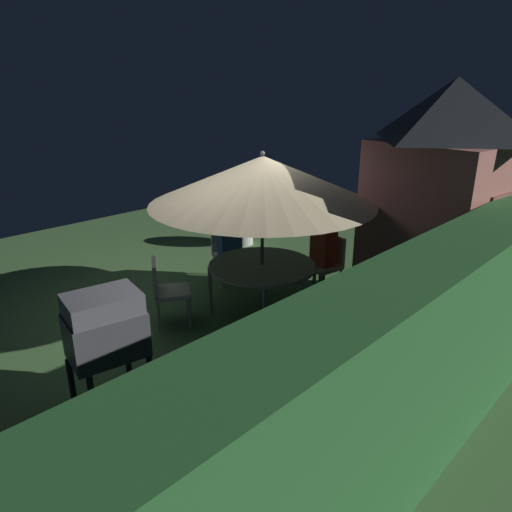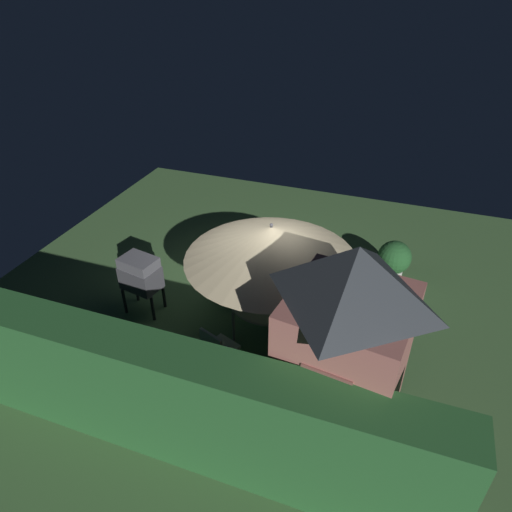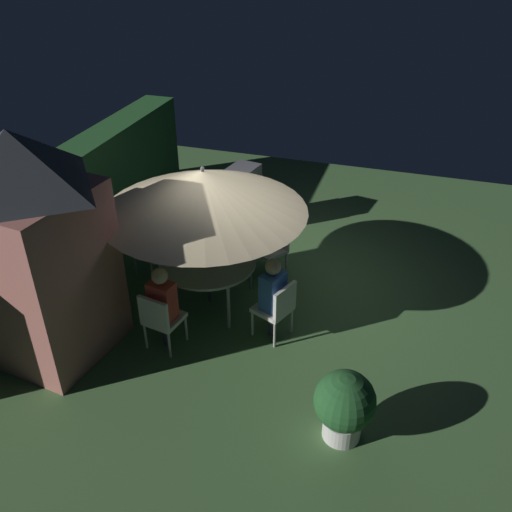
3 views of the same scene
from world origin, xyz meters
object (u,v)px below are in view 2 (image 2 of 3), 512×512
Objects in this scene: patio_table at (270,300)px; chair_toward_hedge at (229,274)px; person_in_blue at (311,267)px; chair_near_shed at (333,330)px; chair_toward_house at (217,348)px; bbq_grill at (140,274)px; patio_umbrella at (271,243)px; person_in_red at (329,316)px; chair_far_side at (313,276)px; potted_plant_by_shed at (394,259)px; garden_shed at (345,347)px.

chair_toward_hedge is (1.09, -0.71, -0.17)m from patio_table.
chair_near_shed is at bearing 118.50° from person_in_blue.
chair_toward_house reaches higher than patio_table.
bbq_grill is at bearing 6.64° from patio_table.
chair_toward_house is at bearing 68.83° from person_in_blue.
patio_umbrella is 2.32× the size of person_in_red.
potted_plant_by_shed is at bearing -141.04° from chair_far_side.
garden_shed is 3.43× the size of potted_plant_by_shed.
chair_near_shed reaches higher than patio_table.
person_in_blue reaches higher than chair_toward_hedge.
garden_shed reaches higher than person_in_blue.
chair_toward_house is at bearing 69.51° from patio_table.
person_in_red is (-1.11, 0.20, 0.09)m from patio_table.
garden_shed is 3.14m from person_in_blue.
patio_umbrella reaches higher than chair_toward_house.
chair_near_shed is at bearing -147.85° from chair_toward_house.
garden_shed reaches higher than patio_table.
chair_far_side is 0.71× the size of person_in_red.
bbq_grill is at bearing 6.64° from patio_umbrella.
chair_toward_house is 1.93m from person_in_red.
patio_umbrella is at bearing -110.49° from chair_toward_house.
person_in_red is at bearing 157.59° from chair_toward_hedge.
chair_far_side is at bearing -111.92° from person_in_blue.
bbq_grill reaches higher than patio_table.
patio_umbrella is at bearing -10.18° from person_in_red.
chair_toward_house is at bearing 68.80° from chair_far_side.
chair_toward_hedge is 0.99× the size of potted_plant_by_shed.
patio_table is 1.36m from chair_toward_house.
garden_shed reaches higher than chair_toward_house.
patio_table is at bearing -110.49° from chair_toward_house.
bbq_grill is 1.73m from chair_toward_hedge.
chair_near_shed is at bearing 73.83° from potted_plant_by_shed.
chair_far_side is at bearing -111.92° from patio_umbrella.
patio_table is 1.60× the size of potted_plant_by_shed.
person_in_blue is (1.11, -2.82, -0.80)m from garden_shed.
person_in_red is (0.85, 2.61, 0.28)m from potted_plant_by_shed.
chair_toward_house is at bearing 153.87° from bbq_grill.
chair_toward_house is at bearing 69.51° from patio_umbrella.
chair_far_side is at bearing -111.20° from chair_toward_house.
chair_far_side is at bearing -66.41° from person_in_red.
bbq_grill is 5.19m from potted_plant_by_shed.
bbq_grill is 1.33× the size of chair_toward_house.
person_in_blue is (-0.93, -2.41, 0.26)m from chair_toward_house.
chair_toward_house is at bearing 56.50° from potted_plant_by_shed.
patio_umbrella is 1.89m from chair_toward_hedge.
potted_plant_by_shed is (-3.05, -1.70, -0.02)m from chair_toward_hedge.
potted_plant_by_shed reaches higher than chair_toward_house.
person_in_red is at bearing -72.87° from garden_shed.
person_in_red is (-2.21, 0.91, 0.26)m from chair_toward_hedge.
patio_umbrella reaches higher than patio_table.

